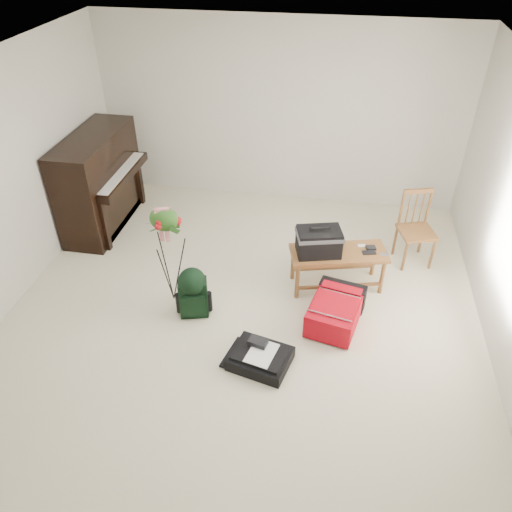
% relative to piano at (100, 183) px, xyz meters
% --- Properties ---
extents(floor, '(5.00, 5.50, 0.01)m').
position_rel_piano_xyz_m(floor, '(2.19, -1.60, -0.60)').
color(floor, beige).
rests_on(floor, ground).
extents(ceiling, '(5.00, 5.50, 0.01)m').
position_rel_piano_xyz_m(ceiling, '(2.19, -1.60, 1.90)').
color(ceiling, white).
rests_on(ceiling, wall_back).
extents(wall_back, '(5.00, 0.04, 2.50)m').
position_rel_piano_xyz_m(wall_back, '(2.19, 1.15, 0.65)').
color(wall_back, beige).
rests_on(wall_back, floor).
extents(piano, '(0.71, 1.50, 1.25)m').
position_rel_piano_xyz_m(piano, '(0.00, 0.00, 0.00)').
color(piano, black).
rests_on(piano, floor).
extents(bench, '(1.13, 0.68, 0.81)m').
position_rel_piano_xyz_m(bench, '(2.98, -0.84, -0.02)').
color(bench, brown).
rests_on(bench, floor).
extents(dining_chair, '(0.49, 0.49, 0.91)m').
position_rel_piano_xyz_m(dining_chair, '(4.04, -0.17, -0.16)').
color(dining_chair, brown).
rests_on(dining_chair, floor).
extents(red_suitcase, '(0.62, 0.80, 0.30)m').
position_rel_piano_xyz_m(red_suitcase, '(3.16, -1.41, -0.44)').
color(red_suitcase, red).
rests_on(red_suitcase, floor).
extents(black_duffel, '(0.64, 0.56, 0.23)m').
position_rel_piano_xyz_m(black_duffel, '(2.49, -2.16, -0.52)').
color(black_duffel, black).
rests_on(black_duffel, floor).
extents(green_backpack, '(0.33, 0.31, 0.59)m').
position_rel_piano_xyz_m(green_backpack, '(1.68, -1.58, -0.28)').
color(green_backpack, black).
rests_on(green_backpack, floor).
extents(flower_stand, '(0.48, 0.48, 1.21)m').
position_rel_piano_xyz_m(flower_stand, '(1.38, -1.38, -0.01)').
color(flower_stand, black).
rests_on(flower_stand, floor).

